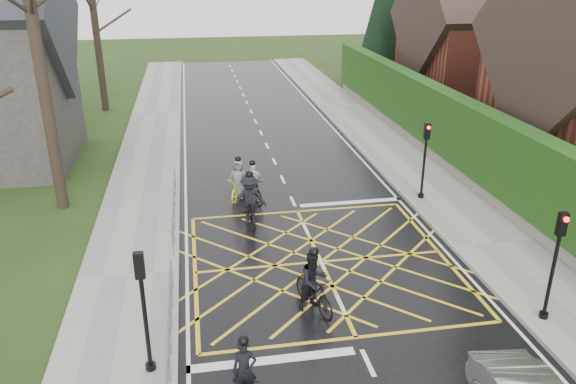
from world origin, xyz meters
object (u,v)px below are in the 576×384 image
object	(u,v)px
cyclist_mid	(250,204)
cyclist_back	(314,286)
cyclist_rear	(245,380)
cyclist_lead	(239,184)
cyclist_front	(253,187)

from	to	relation	value
cyclist_mid	cyclist_back	bearing A→B (deg)	-82.40
cyclist_rear	cyclist_mid	distance (m)	9.07
cyclist_back	cyclist_mid	bearing A→B (deg)	80.60
cyclist_back	cyclist_lead	size ratio (longest dim) A/B	1.02
cyclist_back	cyclist_front	distance (m)	7.85
cyclist_mid	cyclist_front	size ratio (longest dim) A/B	1.17
cyclist_rear	cyclist_front	world-z (taller)	cyclist_front
cyclist_rear	cyclist_back	distance (m)	3.87
cyclist_mid	cyclist_lead	world-z (taller)	cyclist_mid
cyclist_front	cyclist_mid	bearing A→B (deg)	-118.00
cyclist_mid	cyclist_front	world-z (taller)	cyclist_mid
cyclist_rear	cyclist_back	bearing A→B (deg)	55.32
cyclist_rear	cyclist_lead	distance (m)	11.52
cyclist_lead	cyclist_front	bearing A→B (deg)	-21.37
cyclist_mid	cyclist_lead	xyz separation A→B (m)	(-0.18, 2.48, -0.13)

